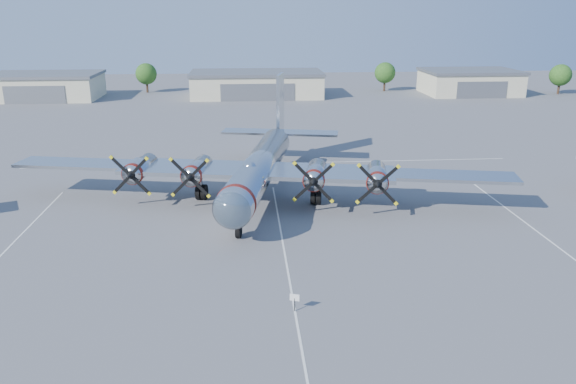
{
  "coord_description": "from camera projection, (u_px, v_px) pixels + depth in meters",
  "views": [
    {
      "loc": [
        -2.9,
        -42.27,
        18.14
      ],
      "look_at": [
        0.71,
        3.53,
        3.2
      ],
      "focal_mm": 35.0,
      "sensor_mm": 36.0,
      "label": 1
    }
  ],
  "objects": [
    {
      "name": "ground",
      "position": [
        283.0,
        243.0,
        45.9
      ],
      "size": [
        260.0,
        260.0,
        0.0
      ],
      "primitive_type": "plane",
      "color": "#565659",
      "rests_on": "ground"
    },
    {
      "name": "parking_lines",
      "position": [
        284.0,
        251.0,
        44.24
      ],
      "size": [
        60.0,
        50.08,
        0.01
      ],
      "color": "silver",
      "rests_on": "ground"
    },
    {
      "name": "hangar_west",
      "position": [
        45.0,
        86.0,
        119.4
      ],
      "size": [
        22.6,
        14.6,
        5.4
      ],
      "color": "beige",
      "rests_on": "ground"
    },
    {
      "name": "hangar_center",
      "position": [
        257.0,
        84.0,
        122.77
      ],
      "size": [
        28.6,
        14.6,
        5.4
      ],
      "color": "beige",
      "rests_on": "ground"
    },
    {
      "name": "hangar_east",
      "position": [
        470.0,
        82.0,
        126.35
      ],
      "size": [
        20.6,
        14.6,
        5.4
      ],
      "color": "beige",
      "rests_on": "ground"
    },
    {
      "name": "tree_west",
      "position": [
        146.0,
        74.0,
        128.05
      ],
      "size": [
        4.8,
        4.8,
        6.64
      ],
      "color": "#382619",
      "rests_on": "ground"
    },
    {
      "name": "tree_east",
      "position": [
        385.0,
        73.0,
        130.26
      ],
      "size": [
        4.8,
        4.8,
        6.64
      ],
      "color": "#382619",
      "rests_on": "ground"
    },
    {
      "name": "tree_far_east",
      "position": [
        560.0,
        75.0,
        125.52
      ],
      "size": [
        4.8,
        4.8,
        6.64
      ],
      "color": "#382619",
      "rests_on": "ground"
    },
    {
      "name": "main_bomber_b29",
      "position": [
        262.0,
        195.0,
        57.71
      ],
      "size": [
        54.52,
        42.5,
        10.8
      ],
      "primitive_type": null,
      "rotation": [
        0.0,
        0.0,
        -0.2
      ],
      "color": "silver",
      "rests_on": "ground"
    },
    {
      "name": "info_placard",
      "position": [
        295.0,
        299.0,
        35.2
      ],
      "size": [
        0.61,
        0.25,
        1.2
      ],
      "rotation": [
        0.0,
        0.0,
        -0.34
      ],
      "color": "black",
      "rests_on": "ground"
    }
  ]
}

